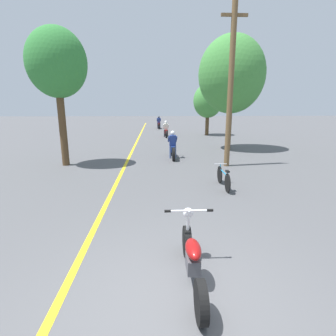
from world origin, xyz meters
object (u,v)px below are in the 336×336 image
(bicycle_parked, at_px, (223,178))
(utility_pole, at_px, (231,86))
(motorcycle_rider_mid, at_px, (166,131))
(roadside_tree_left, at_px, (57,64))
(motorcycle_rider_far, at_px, (159,124))
(roadside_tree_right_far, at_px, (208,101))
(motorcycle_foreground, at_px, (192,258))
(roadside_tree_right_near, at_px, (232,75))
(motorcycle_rider_lead, at_px, (173,148))

(bicycle_parked, bearing_deg, utility_pole, 73.15)
(utility_pole, relative_size, motorcycle_rider_mid, 3.40)
(roadside_tree_left, distance_m, motorcycle_rider_far, 19.48)
(utility_pole, xyz_separation_m, bicycle_parked, (-0.96, -3.16, -3.19))
(utility_pole, height_order, roadside_tree_right_far, utility_pole)
(roadside_tree_left, relative_size, bicycle_parked, 3.57)
(roadside_tree_right_far, relative_size, motorcycle_rider_mid, 2.24)
(roadside_tree_right_far, height_order, motorcycle_foreground, roadside_tree_right_far)
(motorcycle_foreground, xyz_separation_m, bicycle_parked, (1.72, 4.77, -0.06))
(roadside_tree_right_far, bearing_deg, motorcycle_rider_far, 121.89)
(roadside_tree_right_near, distance_m, motorcycle_foreground, 13.71)
(motorcycle_foreground, bearing_deg, bicycle_parked, 70.14)
(roadside_tree_right_far, xyz_separation_m, motorcycle_rider_lead, (-3.79, -10.26, -2.48))
(utility_pole, bearing_deg, motorcycle_rider_far, 98.50)
(motorcycle_rider_mid, relative_size, motorcycle_rider_far, 0.95)
(roadside_tree_right_near, distance_m, motorcycle_rider_mid, 8.46)
(motorcycle_rider_lead, relative_size, motorcycle_rider_far, 0.97)
(roadside_tree_right_far, xyz_separation_m, motorcycle_foreground, (-4.12, -20.09, -2.62))
(roadside_tree_right_far, height_order, motorcycle_rider_mid, roadside_tree_right_far)
(utility_pole, height_order, roadside_tree_right_near, utility_pole)
(roadside_tree_left, xyz_separation_m, bicycle_parked, (6.46, -3.67, -4.09))
(roadside_tree_right_far, distance_m, bicycle_parked, 15.74)
(roadside_tree_right_far, height_order, motorcycle_rider_far, roadside_tree_right_far)
(roadside_tree_right_far, bearing_deg, bicycle_parked, -98.88)
(motorcycle_foreground, bearing_deg, motorcycle_rider_mid, 88.97)
(roadside_tree_right_far, relative_size, motorcycle_rider_far, 2.13)
(motorcycle_rider_far, bearing_deg, roadside_tree_right_near, -74.04)
(motorcycle_rider_lead, bearing_deg, motorcycle_rider_far, 91.63)
(roadside_tree_right_near, relative_size, roadside_tree_right_far, 1.48)
(motorcycle_foreground, height_order, bicycle_parked, motorcycle_foreground)
(utility_pole, relative_size, bicycle_parked, 4.12)
(roadside_tree_left, distance_m, motorcycle_foreground, 10.48)
(utility_pole, height_order, motorcycle_foreground, utility_pole)
(roadside_tree_right_far, height_order, roadside_tree_left, roadside_tree_left)
(utility_pole, bearing_deg, motorcycle_rider_mid, 101.91)
(roadside_tree_left, distance_m, motorcycle_rider_mid, 12.38)
(roadside_tree_left, bearing_deg, motorcycle_foreground, -60.69)
(motorcycle_rider_lead, bearing_deg, roadside_tree_right_far, 69.72)
(roadside_tree_right_near, bearing_deg, motorcycle_foreground, -107.69)
(roadside_tree_right_near, bearing_deg, bicycle_parked, -106.32)
(roadside_tree_right_near, xyz_separation_m, motorcycle_rider_lead, (-3.66, -2.65, -3.91))
(roadside_tree_right_near, xyz_separation_m, roadside_tree_left, (-8.72, -4.04, -0.03))
(utility_pole, bearing_deg, motorcycle_rider_lead, 141.22)
(roadside_tree_right_near, bearing_deg, roadside_tree_right_far, 88.98)
(utility_pole, bearing_deg, roadside_tree_right_near, 74.06)
(roadside_tree_right_far, height_order, motorcycle_rider_lead, roadside_tree_right_far)
(roadside_tree_left, height_order, motorcycle_rider_far, roadside_tree_left)
(motorcycle_rider_lead, distance_m, motorcycle_rider_far, 17.15)
(roadside_tree_right_near, distance_m, roadside_tree_left, 9.61)
(motorcycle_rider_mid, bearing_deg, motorcycle_rider_far, 93.64)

